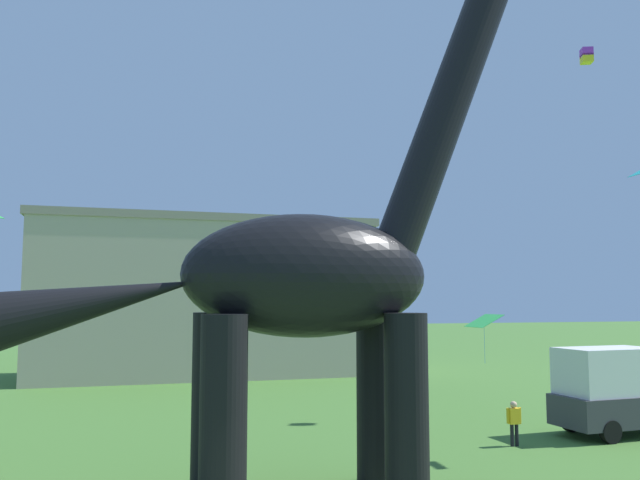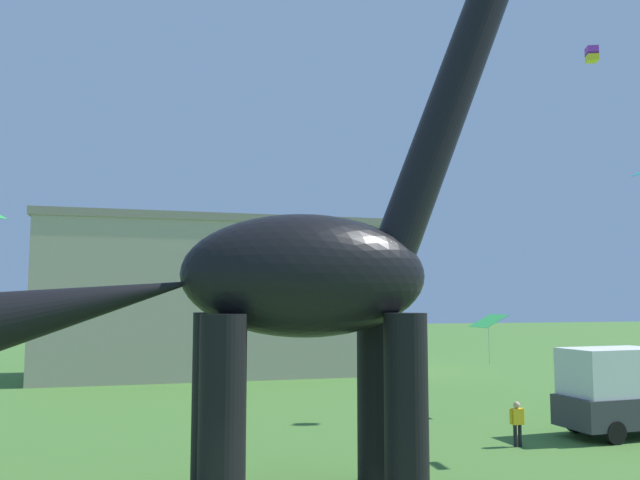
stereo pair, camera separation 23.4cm
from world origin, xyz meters
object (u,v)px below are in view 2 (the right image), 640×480
Objects in this scene: person_photographer at (517,419)px; kite_mid_center at (488,321)px; kite_drifting at (592,54)px; parked_box_truck at (629,390)px; dinosaur_sculpture at (305,276)px.

kite_mid_center is at bearing 171.06° from person_photographer.
kite_drifting reaches higher than person_photographer.
kite_mid_center is (-2.57, 5.47, 2.40)m from parked_box_truck.
dinosaur_sculpture is 7.10× the size of kite_mid_center.
kite_drifting is at bearing 56.82° from parked_box_truck.
dinosaur_sculpture is 10.23× the size of person_photographer.
dinosaur_sculpture is 21.08m from kite_drifting.
kite_drifting is at bearing 135.42° from person_photographer.
parked_box_truck is 6.51m from kite_mid_center.
parked_box_truck is at bearing -120.07° from kite_drifting.
parked_box_truck is 15.51m from kite_drifting.
dinosaur_sculpture is at bearing -51.52° from person_photographer.
parked_box_truck is 8.11× the size of kite_drifting.
kite_drifting is at bearing -14.33° from kite_mid_center.
person_photographer is (-5.01, -0.46, -0.74)m from parked_box_truck.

